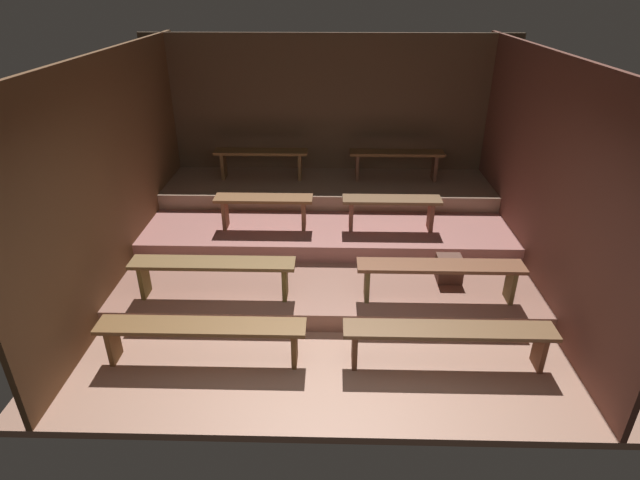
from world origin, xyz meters
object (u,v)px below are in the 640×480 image
object	(u,v)px
bench_middle_left	(264,204)
bench_middle_right	(391,206)
bench_floor_left	(202,331)
wooden_crate_lower	(449,269)
bench_upper_left	(261,157)
bench_lower_left	(213,268)
bench_lower_right	(440,271)
bench_upper_right	(396,158)
bench_floor_right	(449,335)

from	to	relation	value
bench_middle_left	bench_middle_right	size ratio (longest dim) A/B	1.00
bench_floor_left	wooden_crate_lower	size ratio (longest dim) A/B	7.04
wooden_crate_lower	bench_upper_left	bearing A→B (deg)	137.97
bench_lower_left	bench_middle_right	world-z (taller)	bench_middle_right
bench_lower_left	bench_middle_left	size ratio (longest dim) A/B	1.41
bench_floor_left	bench_upper_left	distance (m)	3.67
bench_lower_left	bench_upper_left	world-z (taller)	bench_upper_left
bench_floor_left	bench_middle_right	bearing A→B (deg)	47.08
bench_lower_right	bench_upper_left	xyz separation A→B (m)	(-2.34, 2.74, 0.43)
bench_lower_right	bench_middle_right	bearing A→B (deg)	106.89
bench_middle_right	wooden_crate_lower	bearing A→B (deg)	-55.98
bench_floor_left	bench_middle_left	world-z (taller)	bench_middle_left
bench_floor_left	bench_lower_left	size ratio (longest dim) A/B	1.12
bench_upper_left	bench_upper_right	size ratio (longest dim) A/B	1.00
bench_floor_right	bench_middle_right	size ratio (longest dim) A/B	1.58
bench_lower_right	bench_upper_right	bearing A→B (deg)	94.56
bench_lower_right	bench_upper_left	world-z (taller)	bench_upper_left
wooden_crate_lower	bench_floor_right	bearing A→B (deg)	-101.54
bench_floor_right	bench_middle_right	world-z (taller)	bench_middle_right
bench_floor_left	bench_upper_right	xyz separation A→B (m)	(2.28, 3.60, 0.65)
bench_middle_left	bench_middle_right	distance (m)	1.72
bench_middle_left	wooden_crate_lower	xyz separation A→B (m)	(2.35, -0.94, -0.42)
bench_lower_right	bench_middle_left	xyz separation A→B (m)	(-2.14, 1.37, 0.20)
bench_upper_right	wooden_crate_lower	size ratio (longest dim) A/B	4.92
bench_floor_left	bench_lower_left	world-z (taller)	bench_lower_left
bench_middle_left	bench_upper_right	distance (m)	2.36
bench_middle_right	bench_upper_left	distance (m)	2.36
bench_middle_left	bench_middle_right	world-z (taller)	same
bench_lower_left	bench_upper_right	world-z (taller)	bench_upper_right
bench_middle_left	bench_lower_left	bearing A→B (deg)	-106.89
bench_upper_left	wooden_crate_lower	world-z (taller)	bench_upper_left
bench_upper_right	wooden_crate_lower	distance (m)	2.43
bench_upper_left	bench_upper_right	bearing A→B (deg)	0.00
bench_upper_left	bench_lower_right	bearing A→B (deg)	-49.51
bench_floor_right	bench_lower_left	size ratio (longest dim) A/B	1.12
bench_lower_left	bench_middle_right	xyz separation A→B (m)	(2.14, 1.37, 0.20)
bench_lower_left	bench_upper_left	xyz separation A→B (m)	(0.22, 2.74, 0.43)
bench_lower_right	bench_upper_left	size ratio (longest dim) A/B	1.28
bench_floor_left	bench_middle_right	world-z (taller)	bench_middle_right
bench_middle_right	wooden_crate_lower	distance (m)	1.20
bench_middle_right	wooden_crate_lower	size ratio (longest dim) A/B	4.45
bench_floor_right	wooden_crate_lower	world-z (taller)	wooden_crate_lower
bench_upper_right	bench_floor_right	bearing A→B (deg)	-87.37
bench_floor_right	bench_lower_left	distance (m)	2.66
bench_floor_left	bench_upper_left	world-z (taller)	bench_upper_left
bench_floor_left	bench_lower_left	bearing A→B (deg)	93.44
bench_middle_right	bench_upper_right	size ratio (longest dim) A/B	0.91
bench_upper_right	bench_lower_right	bearing A→B (deg)	-85.44
bench_floor_right	bench_upper_left	distance (m)	4.32
bench_middle_right	bench_floor_right	bearing A→B (deg)	-80.76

